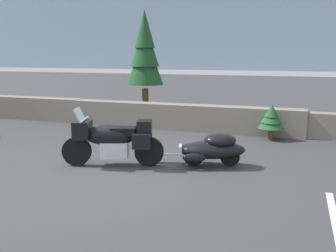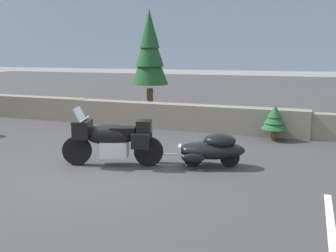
% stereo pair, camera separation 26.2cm
% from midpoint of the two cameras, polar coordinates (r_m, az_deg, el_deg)
% --- Properties ---
extents(ground_plane, '(80.00, 80.00, 0.00)m').
position_cam_midpoint_polar(ground_plane, '(8.08, -8.11, -7.16)').
color(ground_plane, '#38383A').
extents(stone_guard_wall, '(24.00, 0.62, 0.87)m').
position_cam_midpoint_polar(stone_guard_wall, '(12.83, -0.06, 1.58)').
color(stone_guard_wall, slate).
rests_on(stone_guard_wall, ground).
extents(distant_ridgeline, '(240.00, 80.00, 16.00)m').
position_cam_midpoint_polar(distant_ridgeline, '(102.07, 19.29, 13.34)').
color(distant_ridgeline, '#7F93AD').
rests_on(distant_ridgeline, ground).
extents(touring_motorcycle, '(2.24, 1.17, 1.33)m').
position_cam_midpoint_polar(touring_motorcycle, '(8.50, -7.70, -1.92)').
color(touring_motorcycle, black).
rests_on(touring_motorcycle, ground).
extents(car_shaped_trailer, '(2.20, 1.13, 0.76)m').
position_cam_midpoint_polar(car_shaped_trailer, '(8.44, 7.63, -3.48)').
color(car_shaped_trailer, black).
rests_on(car_shaped_trailer, ground).
extents(pine_tree_secondary, '(1.42, 1.42, 4.18)m').
position_cam_midpoint_polar(pine_tree_secondary, '(14.46, -2.32, 11.34)').
color(pine_tree_secondary, brown).
rests_on(pine_tree_secondary, ground).
extents(pine_sapling_near, '(0.78, 0.78, 1.05)m').
position_cam_midpoint_polar(pine_sapling_near, '(11.37, 16.68, 1.12)').
color(pine_sapling_near, brown).
rests_on(pine_sapling_near, ground).
extents(parking_stripe_marker, '(0.12, 3.60, 0.01)m').
position_cam_midpoint_polar(parking_stripe_marker, '(5.79, 25.16, -15.60)').
color(parking_stripe_marker, silver).
rests_on(parking_stripe_marker, ground).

